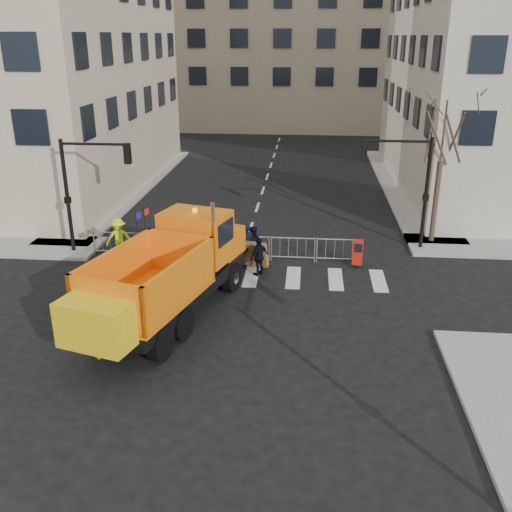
# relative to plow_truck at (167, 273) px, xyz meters

# --- Properties ---
(ground) EXTENTS (120.00, 120.00, 0.00)m
(ground) POSITION_rel_plow_truck_xyz_m (1.88, -1.29, -1.83)
(ground) COLOR black
(ground) RESTS_ON ground
(sidewalk_back) EXTENTS (64.00, 5.00, 0.15)m
(sidewalk_back) POSITION_rel_plow_truck_xyz_m (1.88, 7.21, -1.75)
(sidewalk_back) COLOR gray
(sidewalk_back) RESTS_ON ground
(building_far) EXTENTS (30.00, 18.00, 24.00)m
(building_far) POSITION_rel_plow_truck_xyz_m (1.88, 50.71, 10.17)
(building_far) COLOR tan
(building_far) RESTS_ON ground
(traffic_light_left) EXTENTS (0.18, 0.18, 5.40)m
(traffic_light_left) POSITION_rel_plow_truck_xyz_m (-6.12, 6.21, 0.87)
(traffic_light_left) COLOR black
(traffic_light_left) RESTS_ON ground
(traffic_light_right) EXTENTS (0.18, 0.18, 5.40)m
(traffic_light_right) POSITION_rel_plow_truck_xyz_m (10.38, 8.21, 0.87)
(traffic_light_right) COLOR black
(traffic_light_right) RESTS_ON ground
(crowd_barriers) EXTENTS (12.60, 0.60, 1.10)m
(crowd_barriers) POSITION_rel_plow_truck_xyz_m (1.13, 6.31, -1.28)
(crowd_barriers) COLOR #9EA0A5
(crowd_barriers) RESTS_ON ground
(street_tree) EXTENTS (3.00, 3.00, 7.50)m
(street_tree) POSITION_rel_plow_truck_xyz_m (11.08, 9.21, 1.92)
(street_tree) COLOR #382B21
(street_tree) RESTS_ON ground
(plow_truck) EXTENTS (5.61, 10.97, 4.12)m
(plow_truck) POSITION_rel_plow_truck_xyz_m (0.00, 0.00, 0.00)
(plow_truck) COLOR black
(plow_truck) RESTS_ON ground
(cop_a) EXTENTS (0.73, 0.49, 1.95)m
(cop_a) POSITION_rel_plow_truck_xyz_m (2.23, 5.52, -0.86)
(cop_a) COLOR black
(cop_a) RESTS_ON ground
(cop_b) EXTENTS (0.89, 0.71, 1.75)m
(cop_b) POSITION_rel_plow_truck_xyz_m (2.48, 5.71, -0.95)
(cop_b) COLOR black
(cop_b) RESTS_ON ground
(cop_c) EXTENTS (0.96, 1.04, 1.71)m
(cop_c) POSITION_rel_plow_truck_xyz_m (2.89, 4.37, -0.98)
(cop_c) COLOR black
(cop_c) RESTS_ON ground
(worker) EXTENTS (1.34, 1.01, 1.84)m
(worker) POSITION_rel_plow_truck_xyz_m (-3.61, 5.51, -0.76)
(worker) COLOR #DDF81D
(worker) RESTS_ON sidewalk_back
(newspaper_box) EXTENTS (0.50, 0.46, 1.10)m
(newspaper_box) POSITION_rel_plow_truck_xyz_m (7.17, 5.68, -1.13)
(newspaper_box) COLOR red
(newspaper_box) RESTS_ON sidewalk_back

